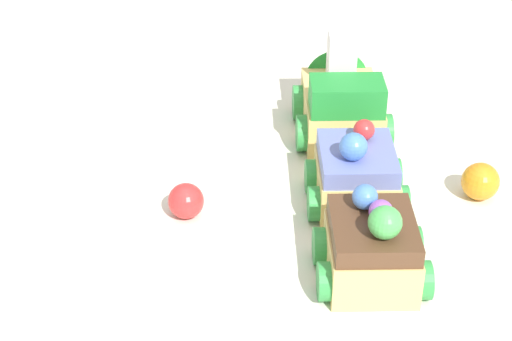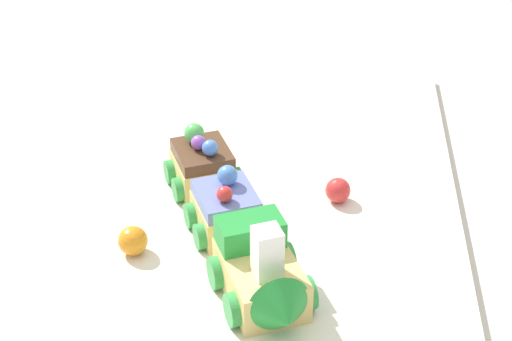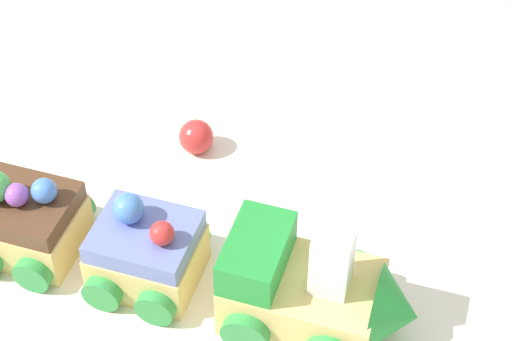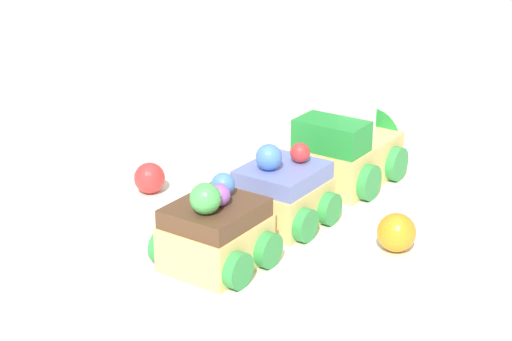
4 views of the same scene
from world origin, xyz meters
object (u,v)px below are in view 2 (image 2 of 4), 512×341
at_px(cake_car_chocolate, 202,166).
at_px(gumball_orange, 133,241).
at_px(gumball_red, 338,190).
at_px(cake_train_locomotive, 264,279).
at_px(cake_car_blueberry, 226,211).

bearing_deg(cake_car_chocolate, gumball_orange, -45.69).
xyz_separation_m(gumball_red, gumball_orange, (0.10, -0.18, 0.00)).
bearing_deg(gumball_red, cake_train_locomotive, -20.84).
bearing_deg(cake_car_blueberry, gumball_red, 96.01).
height_order(cake_car_chocolate, gumball_orange, cake_car_chocolate).
relative_size(cake_train_locomotive, cake_car_chocolate, 1.45).
relative_size(cake_train_locomotive, gumball_red, 5.01).
distance_m(cake_car_chocolate, gumball_red, 0.14).
height_order(gumball_red, gumball_orange, gumball_orange).
relative_size(cake_train_locomotive, gumball_orange, 4.62).
bearing_deg(cake_train_locomotive, cake_car_blueberry, 179.93).
bearing_deg(cake_train_locomotive, cake_car_chocolate, -179.96).
xyz_separation_m(cake_train_locomotive, gumball_red, (-0.16, 0.06, -0.01)).
relative_size(cake_train_locomotive, cake_car_blueberry, 1.45).
distance_m(cake_train_locomotive, gumball_orange, 0.14).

